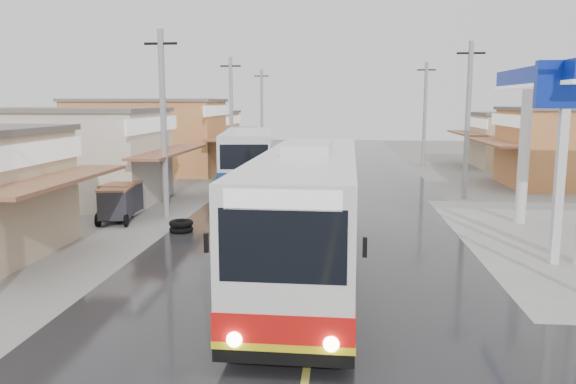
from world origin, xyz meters
name	(u,v)px	position (x,y,z in m)	size (l,w,h in m)	color
ground	(317,289)	(0.00, 0.00, 0.00)	(120.00, 120.00, 0.00)	slate
road	(329,196)	(0.00, 15.00, 0.01)	(12.00, 90.00, 0.02)	black
centre_line	(329,196)	(0.00, 15.00, 0.02)	(0.15, 90.00, 0.01)	#D8CC4C
shopfronts_left	(116,185)	(-13.00, 18.00, 0.00)	(11.00, 44.00, 5.20)	tan
utility_poles_left	(205,192)	(-7.00, 16.00, 0.00)	(1.60, 50.00, 8.00)	gray
utility_poles_right	(464,199)	(7.00, 15.00, 0.00)	(1.60, 36.00, 8.00)	gray
coach_bus	(309,213)	(-0.30, 1.03, 1.87)	(2.96, 12.46, 3.87)	silver
second_bus	(248,158)	(-4.75, 17.27, 1.79)	(3.95, 10.25, 3.32)	silver
cyclist	(231,230)	(-3.11, 3.92, 0.67)	(0.94, 1.97, 2.04)	black
tricycle_near	(116,203)	(-8.66, 7.55, 0.86)	(1.59, 1.99, 1.51)	#26262D
tricycle_far	(121,198)	(-8.83, 8.49, 0.88)	(1.46, 2.10, 1.54)	#26262D
tyre_stack	(181,226)	(-5.53, 6.17, 0.24)	(0.93, 0.93, 0.48)	black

